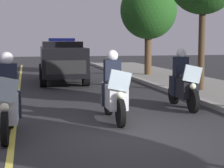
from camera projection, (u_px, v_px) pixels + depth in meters
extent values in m
plane|color=#28282B|center=(131.00, 138.00, 7.73)|extent=(80.00, 80.00, 0.00)
cube|color=#E0D14C|center=(12.00, 144.00, 7.22)|extent=(48.00, 0.12, 0.01)
cylinder|color=black|center=(5.00, 129.00, 7.11)|extent=(0.64, 0.14, 0.64)
cylinder|color=black|center=(10.00, 114.00, 8.57)|extent=(0.64, 0.16, 0.64)
cube|color=silver|center=(7.00, 106.00, 7.78)|extent=(1.21, 0.47, 0.56)
ellipsoid|color=silver|center=(7.00, 92.00, 7.70)|extent=(0.57, 0.34, 0.24)
cube|color=silver|center=(4.00, 89.00, 7.12)|extent=(0.08, 0.56, 0.53)
sphere|color=#F9F4CC|center=(4.00, 107.00, 7.10)|extent=(0.17, 0.17, 0.17)
sphere|color=#1933F2|center=(14.00, 92.00, 7.29)|extent=(0.09, 0.09, 0.09)
cube|color=black|center=(7.00, 78.00, 7.94)|extent=(0.29, 0.41, 0.60)
cube|color=black|center=(18.00, 105.00, 7.99)|extent=(0.18, 0.14, 0.56)
sphere|color=silver|center=(7.00, 59.00, 7.88)|extent=(0.28, 0.28, 0.28)
cylinder|color=black|center=(121.00, 113.00, 8.63)|extent=(0.64, 0.14, 0.64)
cylinder|color=black|center=(108.00, 103.00, 10.09)|extent=(0.64, 0.16, 0.64)
cube|color=white|center=(114.00, 96.00, 9.31)|extent=(1.21, 0.47, 0.56)
ellipsoid|color=white|center=(115.00, 84.00, 9.23)|extent=(0.57, 0.34, 0.24)
cube|color=silver|center=(120.00, 81.00, 8.65)|extent=(0.08, 0.56, 0.53)
sphere|color=#F9F4CC|center=(120.00, 95.00, 8.63)|extent=(0.17, 0.17, 0.17)
sphere|color=red|center=(112.00, 83.00, 8.75)|extent=(0.09, 0.09, 0.09)
sphere|color=#1933F2|center=(125.00, 83.00, 8.81)|extent=(0.09, 0.09, 0.09)
cube|color=black|center=(112.00, 72.00, 9.47)|extent=(0.29, 0.41, 0.60)
cube|color=black|center=(121.00, 94.00, 9.51)|extent=(0.18, 0.14, 0.56)
cube|color=black|center=(105.00, 95.00, 9.44)|extent=(0.18, 0.14, 0.56)
sphere|color=white|center=(112.00, 56.00, 9.41)|extent=(0.28, 0.28, 0.28)
cylinder|color=black|center=(193.00, 101.00, 10.34)|extent=(0.64, 0.14, 0.64)
cylinder|color=black|center=(174.00, 94.00, 11.80)|extent=(0.64, 0.16, 0.64)
cube|color=black|center=(183.00, 87.00, 11.02)|extent=(1.21, 0.47, 0.56)
ellipsoid|color=black|center=(184.00, 77.00, 10.94)|extent=(0.57, 0.34, 0.24)
cube|color=silver|center=(192.00, 74.00, 10.36)|extent=(0.08, 0.56, 0.53)
sphere|color=#F9F4CC|center=(193.00, 86.00, 10.34)|extent=(0.17, 0.17, 0.17)
sphere|color=red|center=(185.00, 76.00, 10.46)|extent=(0.09, 0.09, 0.09)
sphere|color=#1933F2|center=(196.00, 76.00, 10.52)|extent=(0.09, 0.09, 0.09)
cube|color=black|center=(181.00, 67.00, 11.18)|extent=(0.29, 0.41, 0.60)
cube|color=black|center=(188.00, 86.00, 11.22)|extent=(0.18, 0.14, 0.56)
cube|color=black|center=(175.00, 86.00, 11.15)|extent=(0.18, 0.14, 0.56)
sphere|color=silver|center=(181.00, 53.00, 11.12)|extent=(0.28, 0.28, 0.28)
cube|color=black|center=(62.00, 61.00, 17.67)|extent=(4.95, 2.04, 1.24)
cube|color=black|center=(61.00, 45.00, 17.88)|extent=(2.45, 1.81, 0.36)
cube|color=#2633D8|center=(62.00, 40.00, 17.66)|extent=(0.31, 1.21, 0.14)
cube|color=black|center=(66.00, 67.00, 15.35)|extent=(0.17, 1.62, 0.56)
cylinder|color=black|center=(86.00, 77.00, 16.40)|extent=(0.81, 0.30, 0.80)
cylinder|color=black|center=(43.00, 78.00, 16.06)|extent=(0.81, 0.30, 0.80)
cylinder|color=black|center=(78.00, 71.00, 19.42)|extent=(0.81, 0.30, 0.80)
cylinder|color=black|center=(42.00, 72.00, 19.08)|extent=(0.81, 0.30, 0.80)
cylinder|color=#42301E|center=(201.00, 50.00, 14.35)|extent=(0.24, 0.24, 3.01)
cylinder|color=#4C3823|center=(148.00, 54.00, 20.86)|extent=(0.38, 0.38, 2.25)
ellipsoid|color=#1E4C19|center=(149.00, 10.00, 20.60)|extent=(3.04, 3.04, 3.11)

